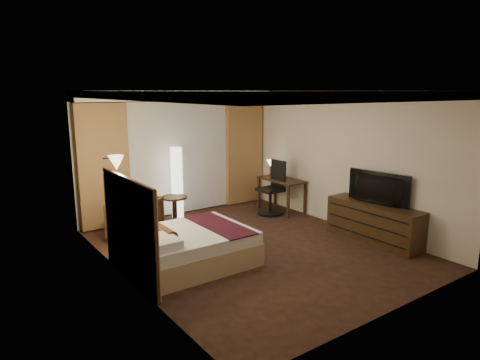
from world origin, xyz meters
TOP-DOWN VIEW (x-y plane):
  - floor at (0.00, 0.00)m, footprint 4.50×5.50m
  - ceiling at (0.00, 0.00)m, footprint 4.50×5.50m
  - back_wall at (0.00, 2.75)m, footprint 4.50×0.02m
  - left_wall at (-2.25, 0.00)m, footprint 0.02×5.50m
  - right_wall at (2.25, 0.00)m, footprint 0.02×5.50m
  - crown_molding at (0.00, 0.00)m, footprint 4.50×5.50m
  - soffit at (0.00, 2.50)m, footprint 4.50×0.50m
  - curtain_sheer at (0.00, 2.67)m, footprint 2.48×0.04m
  - curtain_left_drape at (-1.70, 2.61)m, footprint 1.00×0.14m
  - curtain_right_drape at (1.70, 2.61)m, footprint 1.00×0.14m
  - wall_sconce at (-2.09, 0.75)m, footprint 0.24×0.24m
  - bed at (-1.26, 0.02)m, footprint 1.87×1.46m
  - headboard at (-2.20, 0.02)m, footprint 0.12×1.76m
  - armchair at (-1.48, 1.65)m, footprint 1.11×1.11m
  - side_table at (-0.47, 2.06)m, footprint 0.53×0.53m
  - floor_lamp at (-0.27, 2.31)m, footprint 0.33×0.33m
  - desk at (1.95, 1.50)m, footprint 0.55×1.12m
  - desk_lamp at (1.95, 1.92)m, footprint 0.18×0.18m
  - office_chair at (1.58, 1.45)m, footprint 0.58×0.58m
  - dresser at (2.00, -0.99)m, footprint 0.50×1.81m
  - television at (1.97, -0.99)m, footprint 0.82×1.26m

SIDE VIEW (x-z plane):
  - floor at x=0.00m, z-range -0.01..0.01m
  - bed at x=-1.26m, z-range 0.00..0.55m
  - side_table at x=-0.47m, z-range 0.00..0.58m
  - dresser at x=2.00m, z-range 0.00..0.70m
  - desk at x=1.95m, z-range 0.00..0.75m
  - armchair at x=-1.48m, z-range 0.00..0.84m
  - office_chair at x=1.58m, z-range 0.00..1.20m
  - headboard at x=-2.20m, z-range 0.00..1.50m
  - floor_lamp at x=-0.27m, z-range 0.00..1.56m
  - desk_lamp at x=1.95m, z-range 0.75..1.09m
  - television at x=1.97m, z-range 0.97..1.12m
  - curtain_sheer at x=0.00m, z-range 0.02..2.48m
  - curtain_left_drape at x=-1.70m, z-range 0.02..2.48m
  - curtain_right_drape at x=1.70m, z-range 0.02..2.48m
  - back_wall at x=0.00m, z-range 0.00..2.70m
  - left_wall at x=-2.25m, z-range 0.00..2.70m
  - right_wall at x=2.25m, z-range 0.00..2.70m
  - wall_sconce at x=-2.09m, z-range 1.50..1.74m
  - soffit at x=0.00m, z-range 2.50..2.70m
  - crown_molding at x=0.00m, z-range 2.58..2.70m
  - ceiling at x=0.00m, z-range 2.70..2.71m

